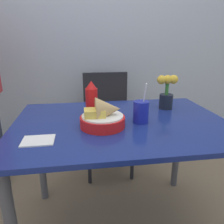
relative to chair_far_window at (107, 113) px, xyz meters
name	(u,v)px	position (x,y,z in m)	size (l,w,h in m)	color
wall_window	(100,23)	(-0.01, 0.34, 0.78)	(7.00, 0.06, 2.60)	#9EA8B7
dining_table	(121,137)	(-0.01, -0.76, 0.11)	(1.16, 0.82, 0.73)	navy
chair_far_window	(107,113)	(0.00, 0.00, 0.00)	(0.40, 0.40, 0.87)	black
food_basket	(104,116)	(-0.12, -0.82, 0.27)	(0.23, 0.23, 0.15)	red
ketchup_bottle	(92,99)	(-0.16, -0.63, 0.31)	(0.07, 0.07, 0.20)	red
drink_cup	(141,113)	(0.08, -0.79, 0.27)	(0.08, 0.08, 0.22)	#192399
flower_vase	(167,92)	(0.31, -0.57, 0.32)	(0.13, 0.08, 0.21)	black
napkin	(38,141)	(-0.42, -0.95, 0.21)	(0.14, 0.11, 0.01)	white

